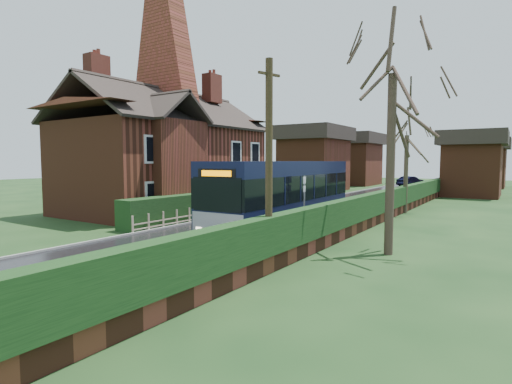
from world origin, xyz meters
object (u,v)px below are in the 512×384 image
Objects in this scene: telegraph_pole at (269,166)px; bus_stop_sign at (304,196)px; car_green at (242,209)px; brick_house at (167,149)px; car_silver at (278,199)px; bus at (284,196)px.

bus_stop_sign is at bearing 122.24° from telegraph_pole.
telegraph_pole reaches higher than car_green.
brick_house is at bearing 178.11° from car_green.
brick_house is 9.00m from car_silver.
brick_house is 1.25× the size of bus.
bus is at bearing -17.76° from car_green.
brick_house reaches higher than bus.
car_green is at bearing -90.66° from car_silver.
car_silver is at bearing 109.45° from bus_stop_sign.
bus is (10.94, -2.40, -2.62)m from brick_house.
telegraph_pole reaches higher than car_silver.
bus reaches higher than car_green.
car_silver is at bearing 105.23° from car_green.
telegraph_pole is at bearing -65.79° from bus.
bus reaches higher than bus_stop_sign.
brick_house is 11.50m from bus.
car_green is at bearing -6.60° from brick_house.
bus_stop_sign reaches higher than car_green.
brick_house is at bearing 147.25° from bus_stop_sign.
car_green is 0.64× the size of telegraph_pole.
bus is 8.37m from telegraph_pole.
car_green is (7.13, -0.82, -3.75)m from brick_house.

